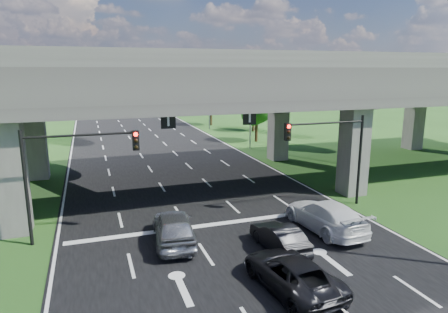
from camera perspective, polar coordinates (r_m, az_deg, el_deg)
ground at (r=20.70m, az=2.30°, el=-13.09°), size 160.00×160.00×0.00m
road at (r=29.60m, az=-4.73°, el=-5.13°), size 18.00×120.00×0.03m
overpass at (r=30.20m, az=-5.95°, el=10.46°), size 80.00×15.00×10.00m
signal_right at (r=26.31m, az=15.29°, el=1.62°), size 5.76×0.54×6.00m
signal_left at (r=21.88m, az=-21.09°, el=-0.90°), size 5.76×0.54×6.00m
streetlight_far at (r=44.82m, az=3.35°, el=8.46°), size 3.38×0.25×10.00m
streetlight_beyond at (r=59.92m, az=-2.51°, el=9.46°), size 3.38×0.25×10.00m
tree_left_near at (r=44.18m, az=-28.26°, el=5.62°), size 4.50×4.50×7.80m
tree_left_far at (r=59.84m, az=-24.99°, el=7.64°), size 4.80×4.80×8.32m
tree_right_near at (r=49.75m, az=4.74°, el=7.27°), size 4.20×4.20×7.28m
tree_right_mid at (r=58.28m, az=4.30°, el=7.70°), size 3.91×3.90×6.76m
tree_right_far at (r=64.36m, az=-1.84°, el=8.75°), size 4.50×4.50×7.80m
car_silver at (r=21.17m, az=-7.17°, el=-9.94°), size 2.59×5.26×1.72m
car_dark at (r=20.46m, az=7.89°, el=-11.38°), size 1.61×4.10×1.33m
car_white at (r=23.32m, az=14.21°, el=-8.17°), size 2.70×5.88×1.67m
car_trailing at (r=17.22m, az=9.67°, el=-16.10°), size 2.85×5.30×1.42m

